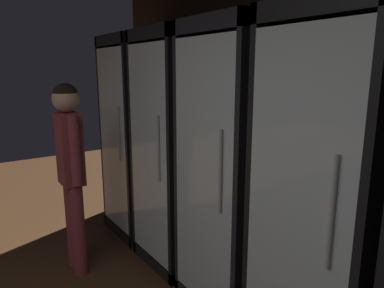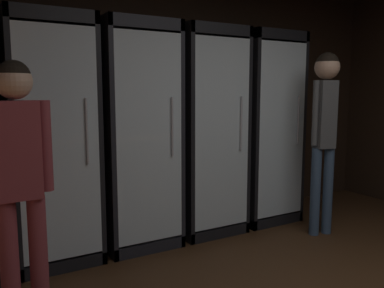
{
  "view_description": "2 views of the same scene",
  "coord_description": "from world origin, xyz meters",
  "px_view_note": "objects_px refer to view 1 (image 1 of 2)",
  "views": [
    {
      "loc": [
        1.02,
        1.05,
        1.68
      ],
      "look_at": [
        -1.13,
        2.56,
        1.11
      ],
      "focal_mm": 32.6,
      "sensor_mm": 36.0,
      "label": 1
    },
    {
      "loc": [
        -2.02,
        -0.7,
        1.4
      ],
      "look_at": [
        -0.14,
        2.55,
        0.89
      ],
      "focal_mm": 37.49,
      "sensor_mm": 36.0,
      "label": 2
    }
  ],
  "objects_px": {
    "cooler_left": "(187,152)",
    "cooler_right": "(340,205)",
    "shopper_near": "(70,160)",
    "cooler_far_left": "(147,139)",
    "cooler_center": "(245,172)"
  },
  "relations": [
    {
      "from": "cooler_left",
      "to": "cooler_right",
      "type": "height_order",
      "value": "same"
    },
    {
      "from": "cooler_right",
      "to": "shopper_near",
      "type": "distance_m",
      "value": 2.0
    },
    {
      "from": "cooler_left",
      "to": "shopper_near",
      "type": "distance_m",
      "value": 0.96
    },
    {
      "from": "cooler_left",
      "to": "shopper_near",
      "type": "relative_size",
      "value": 1.27
    },
    {
      "from": "cooler_far_left",
      "to": "shopper_near",
      "type": "distance_m",
      "value": 0.97
    },
    {
      "from": "cooler_right",
      "to": "shopper_near",
      "type": "bearing_deg",
      "value": -153.6
    },
    {
      "from": "cooler_right",
      "to": "shopper_near",
      "type": "relative_size",
      "value": 1.27
    },
    {
      "from": "cooler_left",
      "to": "cooler_center",
      "type": "xyz_separation_m",
      "value": [
        0.73,
        0.0,
        0.0
      ]
    },
    {
      "from": "cooler_far_left",
      "to": "cooler_left",
      "type": "relative_size",
      "value": 1.0
    },
    {
      "from": "cooler_far_left",
      "to": "cooler_center",
      "type": "xyz_separation_m",
      "value": [
        1.45,
        0.0,
        0.0
      ]
    },
    {
      "from": "cooler_center",
      "to": "shopper_near",
      "type": "relative_size",
      "value": 1.27
    },
    {
      "from": "cooler_left",
      "to": "cooler_right",
      "type": "bearing_deg",
      "value": -0.04
    },
    {
      "from": "cooler_center",
      "to": "cooler_right",
      "type": "height_order",
      "value": "same"
    },
    {
      "from": "cooler_left",
      "to": "shopper_near",
      "type": "xyz_separation_m",
      "value": [
        -0.34,
        -0.89,
        -0.01
      ]
    },
    {
      "from": "cooler_far_left",
      "to": "cooler_center",
      "type": "relative_size",
      "value": 1.0
    }
  ]
}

